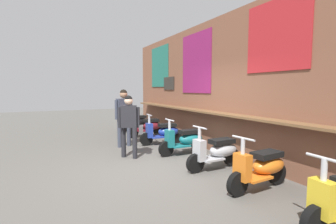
{
  "coord_description": "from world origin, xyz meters",
  "views": [
    {
      "loc": [
        4.96,
        -2.25,
        1.74
      ],
      "look_at": [
        -1.95,
        1.2,
        1.03
      ],
      "focal_mm": 26.37,
      "sensor_mm": 36.0,
      "label": 1
    }
  ],
  "objects_px": {
    "shopper_with_handbag": "(129,121)",
    "scooter_orange": "(262,167)",
    "shopper_browsing": "(124,111)",
    "scooter_maroon": "(148,126)",
    "scooter_black": "(136,122)",
    "scooter_blue": "(164,132)",
    "scooter_teal": "(185,140)",
    "scooter_silver": "(217,151)"
  },
  "relations": [
    {
      "from": "scooter_teal",
      "to": "scooter_maroon",
      "type": "bearing_deg",
      "value": -90.25
    },
    {
      "from": "scooter_blue",
      "to": "shopper_with_handbag",
      "type": "xyz_separation_m",
      "value": [
        1.02,
        -1.45,
        0.56
      ]
    },
    {
      "from": "scooter_teal",
      "to": "scooter_silver",
      "type": "height_order",
      "value": "same"
    },
    {
      "from": "scooter_teal",
      "to": "shopper_with_handbag",
      "type": "relative_size",
      "value": 0.88
    },
    {
      "from": "scooter_maroon",
      "to": "scooter_orange",
      "type": "distance_m",
      "value": 5.3
    },
    {
      "from": "scooter_orange",
      "to": "shopper_browsing",
      "type": "xyz_separation_m",
      "value": [
        -4.19,
        -1.22,
        0.69
      ]
    },
    {
      "from": "shopper_with_handbag",
      "to": "shopper_browsing",
      "type": "height_order",
      "value": "shopper_browsing"
    },
    {
      "from": "scooter_blue",
      "to": "shopper_browsing",
      "type": "height_order",
      "value": "shopper_browsing"
    },
    {
      "from": "scooter_maroon",
      "to": "scooter_teal",
      "type": "relative_size",
      "value": 1.0
    },
    {
      "from": "scooter_maroon",
      "to": "scooter_black",
      "type": "bearing_deg",
      "value": -87.88
    },
    {
      "from": "scooter_blue",
      "to": "scooter_teal",
      "type": "xyz_separation_m",
      "value": [
        1.35,
        0.0,
        0.0
      ]
    },
    {
      "from": "scooter_black",
      "to": "scooter_maroon",
      "type": "bearing_deg",
      "value": 89.64
    },
    {
      "from": "scooter_black",
      "to": "scooter_maroon",
      "type": "relative_size",
      "value": 1.0
    },
    {
      "from": "scooter_blue",
      "to": "scooter_teal",
      "type": "relative_size",
      "value": 1.0
    },
    {
      "from": "scooter_maroon",
      "to": "scooter_teal",
      "type": "bearing_deg",
      "value": 92.12
    },
    {
      "from": "scooter_blue",
      "to": "scooter_black",
      "type": "bearing_deg",
      "value": -85.42
    },
    {
      "from": "scooter_silver",
      "to": "scooter_orange",
      "type": "distance_m",
      "value": 1.24
    },
    {
      "from": "scooter_blue",
      "to": "shopper_browsing",
      "type": "relative_size",
      "value": 0.81
    },
    {
      "from": "scooter_blue",
      "to": "scooter_silver",
      "type": "xyz_separation_m",
      "value": [
        2.72,
        0.0,
        0.0
      ]
    },
    {
      "from": "shopper_with_handbag",
      "to": "scooter_blue",
      "type": "bearing_deg",
      "value": -33.56
    },
    {
      "from": "scooter_teal",
      "to": "shopper_with_handbag",
      "type": "distance_m",
      "value": 1.59
    },
    {
      "from": "scooter_black",
      "to": "scooter_orange",
      "type": "height_order",
      "value": "same"
    },
    {
      "from": "scooter_silver",
      "to": "scooter_blue",
      "type": "bearing_deg",
      "value": -91.79
    },
    {
      "from": "shopper_with_handbag",
      "to": "scooter_orange",
      "type": "bearing_deg",
      "value": -132.57
    },
    {
      "from": "scooter_orange",
      "to": "shopper_browsing",
      "type": "bearing_deg",
      "value": -77.47
    },
    {
      "from": "scooter_maroon",
      "to": "shopper_with_handbag",
      "type": "xyz_separation_m",
      "value": [
        2.36,
        -1.45,
        0.56
      ]
    },
    {
      "from": "scooter_teal",
      "to": "shopper_with_handbag",
      "type": "height_order",
      "value": "shopper_with_handbag"
    },
    {
      "from": "shopper_with_handbag",
      "to": "shopper_browsing",
      "type": "relative_size",
      "value": 0.91
    },
    {
      "from": "scooter_blue",
      "to": "shopper_with_handbag",
      "type": "bearing_deg",
      "value": 39.85
    },
    {
      "from": "scooter_teal",
      "to": "shopper_with_handbag",
      "type": "bearing_deg",
      "value": -12.94
    },
    {
      "from": "scooter_blue",
      "to": "scooter_orange",
      "type": "bearing_deg",
      "value": 94.58
    },
    {
      "from": "scooter_silver",
      "to": "scooter_orange",
      "type": "xyz_separation_m",
      "value": [
        1.24,
        -0.0,
        0.0
      ]
    },
    {
      "from": "scooter_maroon",
      "to": "scooter_teal",
      "type": "height_order",
      "value": "same"
    },
    {
      "from": "scooter_blue",
      "to": "scooter_teal",
      "type": "bearing_deg",
      "value": 94.59
    },
    {
      "from": "scooter_blue",
      "to": "scooter_teal",
      "type": "height_order",
      "value": "same"
    },
    {
      "from": "scooter_black",
      "to": "scooter_silver",
      "type": "relative_size",
      "value": 1.0
    },
    {
      "from": "scooter_orange",
      "to": "shopper_with_handbag",
      "type": "relative_size",
      "value": 0.88
    },
    {
      "from": "scooter_teal",
      "to": "shopper_browsing",
      "type": "distance_m",
      "value": 2.12
    },
    {
      "from": "scooter_teal",
      "to": "scooter_orange",
      "type": "bearing_deg",
      "value": 89.75
    },
    {
      "from": "scooter_blue",
      "to": "scooter_teal",
      "type": "distance_m",
      "value": 1.35
    },
    {
      "from": "scooter_teal",
      "to": "shopper_browsing",
      "type": "bearing_deg",
      "value": -52.58
    },
    {
      "from": "scooter_black",
      "to": "scooter_orange",
      "type": "distance_m",
      "value": 6.59
    }
  ]
}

